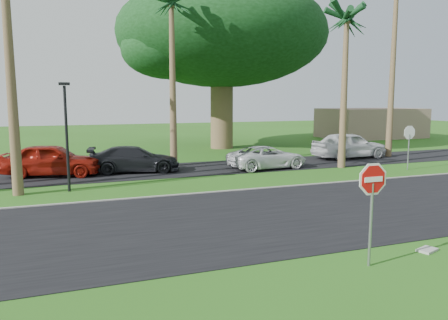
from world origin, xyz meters
name	(u,v)px	position (x,y,z in m)	size (l,w,h in m)	color
ground	(289,232)	(0.00, 0.00, 0.00)	(120.00, 120.00, 0.00)	#275515
road	(260,215)	(0.00, 2.00, 0.01)	(120.00, 8.00, 0.02)	black
parking_strip	(180,170)	(0.00, 12.50, 0.01)	(120.00, 5.00, 0.02)	black
curb	(219,192)	(0.00, 6.05, 0.03)	(120.00, 0.12, 0.06)	gray
stop_sign_near	(372,193)	(0.50, -3.00, 1.77)	(1.05, 0.07, 2.62)	gray
stop_sign_far	(409,138)	(12.00, 8.00, 1.77)	(1.05, 0.07, 2.62)	gray
palm_center	(171,6)	(0.00, 14.00, 9.16)	(5.00, 5.00, 10.50)	brown
palm_right_near	(347,22)	(9.00, 10.00, 8.19)	(5.00, 5.00, 9.50)	brown
canopy_tree	(222,35)	(6.00, 22.00, 8.95)	(16.50, 16.50, 13.12)	brown
streetlight_right	(66,130)	(-6.00, 8.50, 2.65)	(0.45, 0.25, 4.64)	black
building_far	(371,123)	(24.00, 26.00, 1.50)	(10.00, 6.00, 3.00)	gray
car_red	(52,160)	(-6.71, 12.77, 0.84)	(1.98, 4.91, 1.67)	maroon
car_dark	(134,159)	(-2.55, 12.55, 0.70)	(1.96, 4.82, 1.40)	black
car_minivan	(267,158)	(4.76, 11.14, 0.64)	(2.12, 4.61, 1.28)	silver
car_pickup	(349,145)	(11.82, 13.13, 0.88)	(2.07, 5.15, 1.76)	silver
utility_slab	(427,250)	(2.61, -2.70, 0.03)	(0.55, 0.35, 0.06)	#96978F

